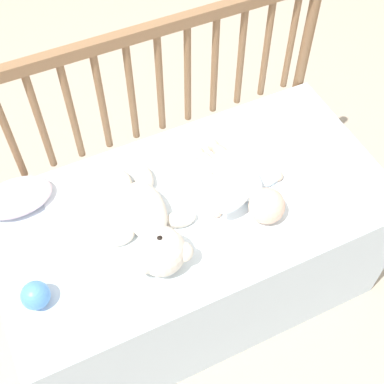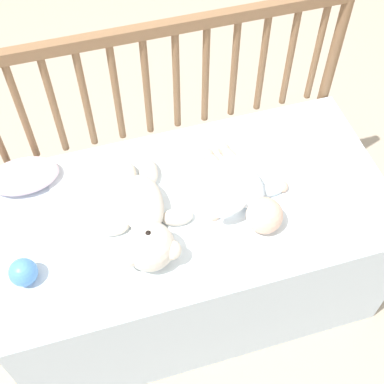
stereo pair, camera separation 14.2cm
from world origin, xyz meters
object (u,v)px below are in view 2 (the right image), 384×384
object	(u,v)px
baby	(245,189)
small_pillow	(23,176)
toy_ball	(23,272)
teddy_bear	(146,221)

from	to	relation	value
baby	small_pillow	world-z (taller)	baby
baby	small_pillow	bearing A→B (deg)	158.26
baby	toy_ball	bearing A→B (deg)	-172.43
teddy_bear	baby	world-z (taller)	teddy_bear
toy_ball	small_pillow	bearing A→B (deg)	84.44
teddy_bear	baby	bearing A→B (deg)	6.05
teddy_bear	toy_ball	bearing A→B (deg)	-171.09
small_pillow	toy_ball	size ratio (longest dim) A/B	2.81
small_pillow	teddy_bear	bearing A→B (deg)	-41.71
baby	small_pillow	distance (m)	0.67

